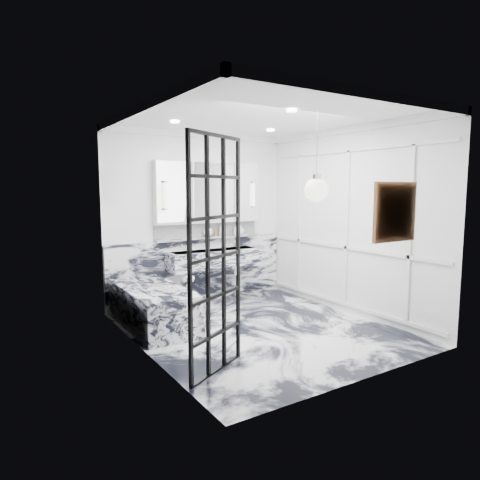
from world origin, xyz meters
TOP-DOWN VIEW (x-y plane):
  - floor at (0.00, 0.00)m, footprint 3.60×3.60m
  - ceiling at (0.00, 0.00)m, footprint 3.60×3.60m
  - wall_back at (0.00, 1.80)m, footprint 3.60×0.00m
  - wall_front at (0.00, -1.80)m, footprint 3.60×0.00m
  - wall_left at (-1.60, 0.00)m, footprint 0.00×3.60m
  - wall_right at (1.60, 0.00)m, footprint 0.00×3.60m
  - marble_clad_back at (0.00, 1.78)m, footprint 3.18×0.05m
  - marble_clad_left at (-1.59, 0.00)m, footprint 0.02×3.56m
  - panel_molding at (1.58, 0.00)m, footprint 0.03×3.40m
  - soap_bottle_a at (0.38, 1.71)m, footprint 0.10×0.10m
  - soap_bottle_b at (0.67, 1.71)m, footprint 0.11×0.11m
  - soap_bottle_c at (0.77, 1.71)m, footprint 0.13×0.13m
  - face_pot at (0.12, 1.71)m, footprint 0.16×0.16m
  - amber_bottle at (0.27, 1.71)m, footprint 0.04×0.04m
  - flower_vase at (-0.92, 0.28)m, footprint 0.08×0.08m
  - crittall_door at (-1.15, -0.85)m, footprint 0.80×0.44m
  - artwork at (0.41, -1.76)m, footprint 0.50×0.05m
  - pendant_light at (-0.02, -1.07)m, footprint 0.26×0.26m
  - trough_sink at (0.15, 1.55)m, footprint 1.60×0.45m
  - ledge at (0.15, 1.72)m, footprint 1.90×0.14m
  - subway_tile at (0.15, 1.78)m, footprint 1.90×0.03m
  - mirror_cabinet at (0.15, 1.73)m, footprint 1.90×0.16m
  - sconce_left at (-0.67, 1.63)m, footprint 0.07×0.07m
  - sconce_right at (0.97, 1.63)m, footprint 0.07×0.07m
  - bathtub at (-1.18, 0.90)m, footprint 0.75×1.65m

SIDE VIEW (x-z plane):
  - floor at x=0.00m, z-range 0.00..0.00m
  - bathtub at x=-1.18m, z-range 0.00..0.55m
  - marble_clad_back at x=0.00m, z-range 0.00..1.05m
  - flower_vase at x=-0.92m, z-range 0.55..0.67m
  - trough_sink at x=0.15m, z-range 0.58..0.88m
  - ledge at x=0.15m, z-range 1.05..1.09m
  - amber_bottle at x=0.27m, z-range 1.09..1.19m
  - face_pot at x=0.12m, z-range 1.09..1.24m
  - soap_bottle_c at x=0.77m, z-range 1.09..1.25m
  - soap_bottle_b at x=0.67m, z-range 1.09..1.27m
  - soap_bottle_a at x=0.38m, z-range 1.09..1.30m
  - crittall_door at x=-1.15m, z-range 0.00..2.40m
  - subway_tile at x=0.15m, z-range 1.09..1.32m
  - panel_molding at x=1.58m, z-range 0.15..2.45m
  - marble_clad_left at x=-1.59m, z-range 0.00..2.68m
  - wall_back at x=0.00m, z-range -0.40..3.20m
  - wall_front at x=0.00m, z-range -0.40..3.20m
  - wall_left at x=-1.60m, z-range -0.40..3.20m
  - wall_right at x=1.60m, z-range -0.40..3.20m
  - artwork at x=0.41m, z-range 1.40..1.91m
  - sconce_left at x=-0.67m, z-range 1.58..1.98m
  - sconce_right at x=0.97m, z-range 1.58..1.98m
  - mirror_cabinet at x=0.15m, z-range 1.32..2.32m
  - pendant_light at x=-0.02m, z-range 1.74..2.00m
  - ceiling at x=0.00m, z-range 2.80..2.80m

